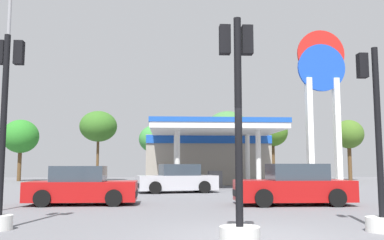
% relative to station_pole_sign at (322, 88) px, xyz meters
% --- Properties ---
extents(ground_plane, '(90.00, 90.00, 0.00)m').
position_rel_station_pole_sign_xyz_m(ground_plane, '(-9.58, -20.99, -7.13)').
color(ground_plane, slate).
rests_on(ground_plane, ground).
extents(gas_station, '(9.39, 12.32, 4.30)m').
position_rel_station_pole_sign_xyz_m(gas_station, '(-8.17, 3.20, -4.95)').
color(gas_station, gray).
rests_on(gas_station, ground).
extents(station_pole_sign, '(3.52, 0.56, 11.43)m').
position_rel_station_pole_sign_xyz_m(station_pole_sign, '(0.00, 0.00, 0.00)').
color(station_pole_sign, white).
rests_on(station_pole_sign, ground).
extents(car_0, '(4.02, 1.90, 1.43)m').
position_rel_station_pole_sign_xyz_m(car_0, '(-14.47, -13.62, -6.49)').
color(car_0, black).
rests_on(car_0, ground).
extents(car_1, '(4.50, 2.55, 1.52)m').
position_rel_station_pole_sign_xyz_m(car_1, '(-10.77, -6.73, -6.45)').
color(car_1, black).
rests_on(car_1, ground).
extents(car_3, '(4.21, 1.94, 1.51)m').
position_rel_station_pole_sign_xyz_m(car_3, '(-6.66, -14.17, -6.45)').
color(car_3, black).
rests_on(car_3, ground).
extents(traffic_signal_0, '(0.74, 0.74, 4.26)m').
position_rel_station_pole_sign_xyz_m(traffic_signal_0, '(-10.01, -21.75, -5.70)').
color(traffic_signal_0, silver).
rests_on(traffic_signal_0, ground).
extents(traffic_signal_1, '(0.72, 0.72, 4.12)m').
position_rel_station_pole_sign_xyz_m(traffic_signal_1, '(-6.65, -20.43, -5.97)').
color(traffic_signal_1, silver).
rests_on(traffic_signal_1, ground).
extents(traffic_signal_2, '(0.65, 0.66, 4.50)m').
position_rel_station_pole_sign_xyz_m(traffic_signal_2, '(-15.10, -19.63, -5.29)').
color(traffic_signal_2, silver).
rests_on(traffic_signal_2, ground).
extents(tree_0, '(3.34, 3.34, 5.80)m').
position_rel_station_pole_sign_xyz_m(tree_0, '(-25.19, 10.99, -2.94)').
color(tree_0, brown).
rests_on(tree_0, ground).
extents(tree_1, '(3.60, 3.60, 6.75)m').
position_rel_station_pole_sign_xyz_m(tree_1, '(-17.99, 11.41, -1.90)').
color(tree_1, brown).
rests_on(tree_1, ground).
extents(tree_2, '(3.08, 3.08, 5.25)m').
position_rel_station_pole_sign_xyz_m(tree_2, '(-12.41, 9.87, -3.23)').
color(tree_2, brown).
rests_on(tree_2, ground).
extents(tree_3, '(4.74, 4.74, 6.80)m').
position_rel_station_pole_sign_xyz_m(tree_3, '(-5.36, 11.15, -2.58)').
color(tree_3, brown).
rests_on(tree_3, ground).
extents(tree_4, '(2.99, 2.99, 6.23)m').
position_rel_station_pole_sign_xyz_m(tree_4, '(-0.71, 11.72, -2.37)').
color(tree_4, brown).
rests_on(tree_4, ground).
extents(tree_5, '(2.96, 2.96, 6.03)m').
position_rel_station_pole_sign_xyz_m(tree_5, '(6.93, 11.31, -2.59)').
color(tree_5, brown).
rests_on(tree_5, ground).
extents(corner_streetlamp, '(0.24, 1.48, 7.96)m').
position_rel_station_pole_sign_xyz_m(corner_streetlamp, '(-16.70, -15.65, -2.43)').
color(corner_streetlamp, gray).
rests_on(corner_streetlamp, ground).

